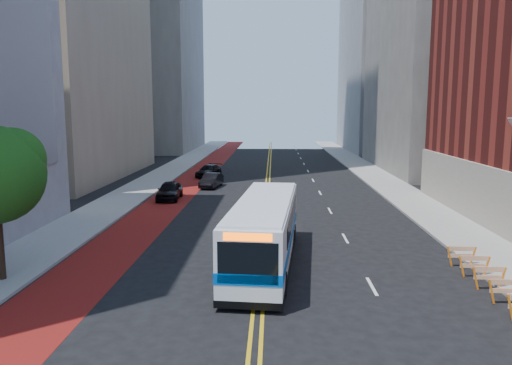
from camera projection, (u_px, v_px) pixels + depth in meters
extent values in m
plane|color=black|center=(255.00, 352.00, 15.57)|extent=(160.00, 160.00, 0.00)
cube|color=gray|center=(136.00, 191.00, 45.62)|extent=(4.00, 140.00, 0.15)
cube|color=gray|center=(400.00, 193.00, 44.80)|extent=(4.00, 140.00, 0.15)
cube|color=maroon|center=(178.00, 192.00, 45.50)|extent=(3.60, 140.00, 0.01)
cube|color=gold|center=(265.00, 193.00, 45.23)|extent=(0.14, 140.00, 0.01)
cube|color=gold|center=(269.00, 193.00, 45.22)|extent=(0.14, 140.00, 0.01)
cube|color=silver|center=(372.00, 286.00, 21.33)|extent=(0.14, 2.20, 0.01)
cube|color=silver|center=(345.00, 238.00, 29.24)|extent=(0.14, 2.20, 0.01)
cube|color=silver|center=(330.00, 211.00, 37.15)|extent=(0.14, 2.20, 0.01)
cube|color=silver|center=(320.00, 193.00, 45.06)|extent=(0.14, 2.20, 0.01)
cube|color=silver|center=(313.00, 180.00, 52.97)|extent=(0.14, 2.20, 0.01)
cube|color=silver|center=(308.00, 171.00, 60.88)|extent=(0.14, 2.20, 0.01)
cube|color=silver|center=(304.00, 164.00, 68.79)|extent=(0.14, 2.20, 0.01)
cube|color=silver|center=(301.00, 158.00, 76.70)|extent=(0.14, 2.20, 0.01)
cube|color=silver|center=(298.00, 154.00, 84.61)|extent=(0.14, 2.20, 0.01)
cube|color=silver|center=(296.00, 150.00, 92.51)|extent=(0.14, 2.20, 0.01)
cube|color=silver|center=(294.00, 146.00, 100.42)|extent=(0.14, 2.20, 0.01)
cube|color=black|center=(468.00, 202.00, 34.69)|extent=(0.35, 2.80, 2.20)
cube|color=slate|center=(463.00, 3.00, 59.30)|extent=(18.00, 26.00, 40.00)
cube|color=orange|center=(510.00, 307.00, 17.80)|extent=(0.32, 0.06, 0.99)
cube|color=orange|center=(492.00, 292.00, 19.34)|extent=(0.32, 0.06, 0.99)
cube|color=orange|center=(507.00, 282.00, 19.26)|extent=(1.25, 0.05, 0.22)
cube|color=orange|center=(506.00, 291.00, 19.31)|extent=(1.25, 0.05, 0.18)
cube|color=orange|center=(475.00, 278.00, 20.87)|extent=(0.32, 0.06, 0.99)
cube|color=orange|center=(502.00, 279.00, 20.83)|extent=(0.32, 0.06, 0.99)
cube|color=orange|center=(489.00, 269.00, 20.79)|extent=(1.25, 0.05, 0.22)
cube|color=orange|center=(489.00, 277.00, 20.84)|extent=(1.25, 0.05, 0.18)
cube|color=orange|center=(462.00, 267.00, 22.40)|extent=(0.32, 0.06, 0.99)
cube|color=orange|center=(486.00, 267.00, 22.36)|extent=(0.32, 0.06, 0.99)
cube|color=orange|center=(475.00, 258.00, 22.32)|extent=(1.25, 0.05, 0.22)
cube|color=orange|center=(474.00, 266.00, 22.37)|extent=(1.25, 0.05, 0.18)
cube|color=orange|center=(450.00, 257.00, 23.93)|extent=(0.32, 0.06, 0.99)
cube|color=orange|center=(473.00, 257.00, 23.90)|extent=(0.32, 0.06, 0.99)
cube|color=orange|center=(462.00, 249.00, 23.86)|extent=(1.25, 0.05, 0.22)
cube|color=orange|center=(461.00, 256.00, 23.91)|extent=(1.25, 0.05, 0.18)
cylinder|color=black|center=(0.00, 243.00, 21.63)|extent=(0.32, 0.32, 3.20)
sphere|color=#103D0D|center=(12.00, 160.00, 21.48)|extent=(2.80, 2.80, 2.80)
cube|color=silver|center=(264.00, 231.00, 23.92)|extent=(3.55, 11.95, 2.80)
cube|color=#014EAC|center=(264.00, 239.00, 23.98)|extent=(3.59, 11.99, 0.44)
cube|color=black|center=(266.00, 218.00, 24.63)|extent=(3.29, 8.44, 0.93)
cube|color=black|center=(248.00, 263.00, 18.14)|extent=(2.25, 0.29, 1.57)
cube|color=black|center=(275.00, 200.00, 29.62)|extent=(2.04, 0.27, 0.98)
cube|color=#FF5905|center=(248.00, 237.00, 17.98)|extent=(1.79, 0.23, 0.29)
cube|color=silver|center=(264.00, 201.00, 23.71)|extent=(3.37, 11.35, 0.12)
cube|color=black|center=(264.00, 259.00, 24.13)|extent=(3.58, 11.98, 0.29)
cylinder|color=black|center=(227.00, 281.00, 20.54)|extent=(0.38, 1.00, 0.98)
cylinder|color=black|center=(283.00, 284.00, 20.27)|extent=(0.38, 1.00, 0.98)
cylinder|color=black|center=(250.00, 238.00, 27.48)|extent=(0.38, 1.00, 0.98)
cylinder|color=black|center=(292.00, 239.00, 27.21)|extent=(0.38, 1.00, 0.98)
cylinder|color=black|center=(253.00, 231.00, 28.87)|extent=(0.38, 1.00, 0.98)
cylinder|color=black|center=(293.00, 233.00, 28.60)|extent=(0.38, 1.00, 0.98)
imported|color=black|center=(170.00, 190.00, 41.74)|extent=(1.90, 4.49, 1.51)
imported|color=black|center=(211.00, 180.00, 48.11)|extent=(2.02, 4.28, 1.35)
imported|color=black|center=(209.00, 171.00, 55.62)|extent=(2.90, 4.88, 1.33)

